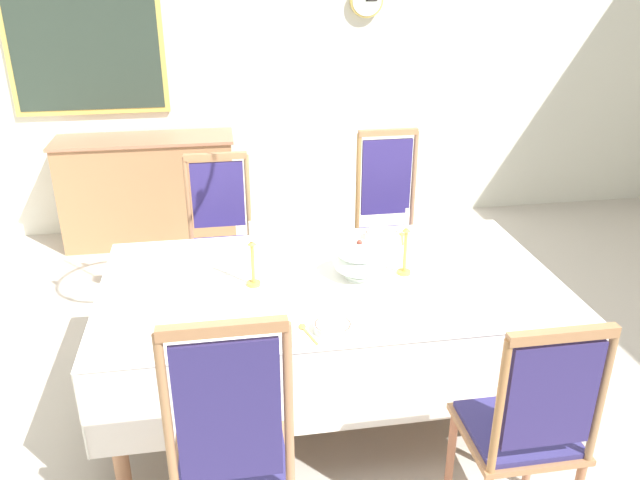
# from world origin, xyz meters

# --- Properties ---
(ground) EXTENTS (7.49, 5.62, 0.04)m
(ground) POSITION_xyz_m (0.00, 0.00, -0.02)
(ground) COLOR #BDB5AA
(back_wall) EXTENTS (7.49, 0.08, 3.14)m
(back_wall) POSITION_xyz_m (0.00, 2.85, 1.57)
(back_wall) COLOR silver
(back_wall) RESTS_ON ground
(dining_table) EXTENTS (2.28, 1.24, 0.74)m
(dining_table) POSITION_xyz_m (0.00, 0.15, 0.67)
(dining_table) COLOR #AE7956
(dining_table) RESTS_ON ground
(tablecloth) EXTENTS (2.30, 1.26, 0.44)m
(tablecloth) POSITION_xyz_m (0.00, 0.15, 0.62)
(tablecloth) COLOR white
(tablecloth) RESTS_ON dining_table
(chair_south_a) EXTENTS (0.44, 0.42, 1.23)m
(chair_south_a) POSITION_xyz_m (-0.54, -0.88, 0.61)
(chair_south_a) COLOR #AC6C45
(chair_south_a) RESTS_ON ground
(chair_north_a) EXTENTS (0.44, 0.42, 1.10)m
(chair_north_a) POSITION_xyz_m (-0.54, 1.18, 0.57)
(chair_north_a) COLOR #A86C4F
(chair_north_a) RESTS_ON ground
(chair_south_b) EXTENTS (0.44, 0.42, 1.09)m
(chair_south_b) POSITION_xyz_m (0.59, -0.87, 0.57)
(chair_south_b) COLOR #AD6B4C
(chair_south_b) RESTS_ON ground
(chair_north_b) EXTENTS (0.44, 0.42, 1.21)m
(chair_north_b) POSITION_xyz_m (0.59, 1.18, 0.61)
(chair_north_b) COLOR #A96D53
(chair_north_b) RESTS_ON ground
(soup_tureen) EXTENTS (0.25, 0.25, 0.21)m
(soup_tureen) POSITION_xyz_m (0.15, 0.15, 0.84)
(soup_tureen) COLOR white
(soup_tureen) RESTS_ON tablecloth
(candlestick_west) EXTENTS (0.07, 0.07, 0.34)m
(candlestick_west) POSITION_xyz_m (-0.39, 0.15, 0.88)
(candlestick_west) COLOR gold
(candlestick_west) RESTS_ON tablecloth
(candlestick_east) EXTENTS (0.07, 0.07, 0.36)m
(candlestick_east) POSITION_xyz_m (0.39, 0.15, 0.88)
(candlestick_east) COLOR gold
(candlestick_east) RESTS_ON tablecloth
(bowl_near_left) EXTENTS (0.17, 0.17, 0.04)m
(bowl_near_left) POSITION_xyz_m (-0.08, -0.33, 0.76)
(bowl_near_left) COLOR white
(bowl_near_left) RESTS_ON tablecloth
(bowl_near_right) EXTENTS (0.19, 0.19, 0.05)m
(bowl_near_right) POSITION_xyz_m (0.38, 0.60, 0.77)
(bowl_near_right) COLOR white
(bowl_near_right) RESTS_ON tablecloth
(spoon_primary) EXTENTS (0.06, 0.17, 0.01)m
(spoon_primary) POSITION_xyz_m (-0.20, -0.30, 0.74)
(spoon_primary) COLOR gold
(spoon_primary) RESTS_ON tablecloth
(spoon_secondary) EXTENTS (0.06, 0.17, 0.01)m
(spoon_secondary) POSITION_xyz_m (0.51, 0.62, 0.74)
(spoon_secondary) COLOR gold
(spoon_secondary) RESTS_ON tablecloth
(sideboard) EXTENTS (1.44, 0.48, 0.90)m
(sideboard) POSITION_xyz_m (-1.12, 2.53, 0.45)
(sideboard) COLOR #A7744C
(sideboard) RESTS_ON ground
(mounted_clock) EXTENTS (0.27, 0.06, 0.27)m
(mounted_clock) POSITION_xyz_m (0.77, 2.78, 1.92)
(mounted_clock) COLOR #D1B251
(framed_painting) EXTENTS (1.22, 0.05, 1.33)m
(framed_painting) POSITION_xyz_m (-1.51, 2.79, 1.73)
(framed_painting) COLOR #D1B251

